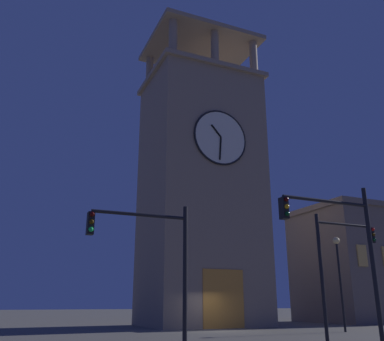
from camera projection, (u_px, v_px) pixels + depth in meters
ground_plane at (216, 331)px, 26.81m from camera, size 200.00×200.00×0.00m
clocktower at (201, 189)px, 35.50m from camera, size 9.55×8.02×27.10m
traffic_signal_near at (344, 240)px, 15.03m from camera, size 3.94×0.41×5.88m
traffic_signal_mid at (339, 256)px, 19.49m from camera, size 3.44×0.41×5.64m
traffic_signal_far at (153, 251)px, 14.44m from camera, size 3.58×0.41×5.04m
street_lamp at (339, 266)px, 26.82m from camera, size 0.44×0.44×5.77m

